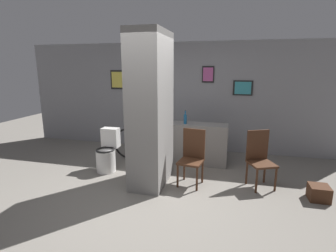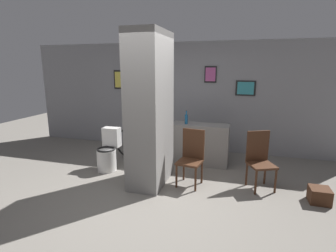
{
  "view_description": "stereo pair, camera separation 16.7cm",
  "coord_description": "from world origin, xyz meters",
  "px_view_note": "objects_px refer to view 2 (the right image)",
  "views": [
    {
      "loc": [
        1.32,
        -3.67,
        2.02
      ],
      "look_at": [
        0.16,
        0.92,
        0.95
      ],
      "focal_mm": 28.0,
      "sensor_mm": 36.0,
      "label": 1
    },
    {
      "loc": [
        1.48,
        -3.63,
        2.02
      ],
      "look_at": [
        0.16,
        0.92,
        0.95
      ],
      "focal_mm": 28.0,
      "sensor_mm": 36.0,
      "label": 2
    }
  ],
  "objects_px": {
    "chair_by_doorway": "(260,158)",
    "bicycle": "(150,144)",
    "chair_near_pillar": "(191,156)",
    "bottle_tall": "(186,119)",
    "toilet": "(108,153)"
  },
  "relations": [
    {
      "from": "bicycle",
      "to": "bottle_tall",
      "type": "xyz_separation_m",
      "value": [
        0.78,
        0.06,
        0.6
      ]
    },
    {
      "from": "toilet",
      "to": "bottle_tall",
      "type": "bearing_deg",
      "value": 28.42
    },
    {
      "from": "chair_near_pillar",
      "to": "bottle_tall",
      "type": "relative_size",
      "value": 3.27
    },
    {
      "from": "toilet",
      "to": "bottle_tall",
      "type": "distance_m",
      "value": 1.73
    },
    {
      "from": "chair_by_doorway",
      "to": "bicycle",
      "type": "xyz_separation_m",
      "value": [
        -2.23,
        0.71,
        -0.15
      ]
    },
    {
      "from": "bicycle",
      "to": "bottle_tall",
      "type": "bearing_deg",
      "value": 4.49
    },
    {
      "from": "chair_near_pillar",
      "to": "bottle_tall",
      "type": "xyz_separation_m",
      "value": [
        -0.31,
        0.97,
        0.45
      ]
    },
    {
      "from": "chair_near_pillar",
      "to": "bottle_tall",
      "type": "height_order",
      "value": "bottle_tall"
    },
    {
      "from": "chair_near_pillar",
      "to": "bottle_tall",
      "type": "bearing_deg",
      "value": 116.04
    },
    {
      "from": "chair_near_pillar",
      "to": "bicycle",
      "type": "distance_m",
      "value": 1.42
    },
    {
      "from": "chair_by_doorway",
      "to": "bicycle",
      "type": "bearing_deg",
      "value": 137.57
    },
    {
      "from": "chair_near_pillar",
      "to": "bicycle",
      "type": "height_order",
      "value": "chair_near_pillar"
    },
    {
      "from": "chair_by_doorway",
      "to": "bottle_tall",
      "type": "height_order",
      "value": "bottle_tall"
    },
    {
      "from": "toilet",
      "to": "bicycle",
      "type": "height_order",
      "value": "toilet"
    },
    {
      "from": "chair_by_doorway",
      "to": "chair_near_pillar",
      "type": "bearing_deg",
      "value": 164.88
    }
  ]
}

